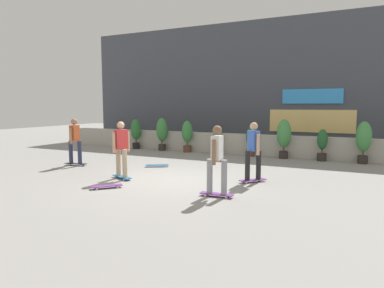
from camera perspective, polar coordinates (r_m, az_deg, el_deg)
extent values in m
plane|color=gray|center=(10.01, -3.73, -6.00)|extent=(48.00, 48.00, 0.00)
cube|color=#B2ADA3|center=(15.39, 7.26, 0.04)|extent=(18.00, 0.40, 0.90)
cube|color=#424751|center=(19.16, 11.21, 9.61)|extent=(20.00, 2.00, 6.50)
cube|color=#3399F2|center=(17.59, 19.43, 7.54)|extent=(2.80, 0.08, 0.70)
cube|color=#F2CC72|center=(17.61, 19.28, 3.64)|extent=(4.00, 0.06, 1.10)
cylinder|color=black|center=(17.29, -9.33, -0.29)|extent=(0.36, 0.36, 0.30)
cylinder|color=brown|center=(17.26, -9.34, 0.45)|extent=(0.06, 0.06, 0.15)
ellipsoid|color=#2D6B33|center=(17.21, -9.38, 2.41)|extent=(0.50, 0.50, 1.03)
cylinder|color=#2D2823|center=(16.48, -5.03, -0.56)|extent=(0.36, 0.36, 0.30)
cylinder|color=brown|center=(16.45, -5.04, 0.22)|extent=(0.06, 0.06, 0.15)
ellipsoid|color=#387F3D|center=(16.40, -5.06, 2.41)|extent=(0.54, 0.54, 1.11)
cylinder|color=brown|center=(15.84, -0.81, -0.82)|extent=(0.36, 0.36, 0.30)
cylinder|color=brown|center=(15.81, -0.81, -0.01)|extent=(0.06, 0.06, 0.15)
ellipsoid|color=#387F3D|center=(15.75, -0.81, 2.08)|extent=(0.49, 0.49, 1.01)
cylinder|color=black|center=(15.24, 4.21, -1.13)|extent=(0.36, 0.36, 0.30)
cylinder|color=brown|center=(15.21, 4.22, -0.28)|extent=(0.06, 0.06, 0.15)
ellipsoid|color=#387F3D|center=(15.16, 4.23, 1.38)|extent=(0.36, 0.36, 0.74)
cylinder|color=brown|center=(14.76, 9.71, -1.45)|extent=(0.36, 0.36, 0.30)
cylinder|color=brown|center=(14.73, 9.72, -0.58)|extent=(0.06, 0.06, 0.15)
ellipsoid|color=#235B2D|center=(14.68, 9.76, 1.20)|extent=(0.38, 0.38, 0.77)
cylinder|color=#2D2823|center=(14.44, 15.03, -1.75)|extent=(0.36, 0.36, 0.30)
cylinder|color=brown|center=(14.41, 15.06, -0.86)|extent=(0.06, 0.06, 0.15)
ellipsoid|color=#428C47|center=(14.35, 15.13, 1.72)|extent=(0.57, 0.57, 1.16)
cylinder|color=#2D2823|center=(14.25, 20.86, -2.06)|extent=(0.36, 0.36, 0.30)
cylinder|color=brown|center=(14.22, 20.90, -1.17)|extent=(0.06, 0.06, 0.15)
ellipsoid|color=#235B2D|center=(14.17, 20.98, 0.72)|extent=(0.39, 0.39, 0.79)
cylinder|color=#2D2823|center=(14.21, 26.63, -2.35)|extent=(0.36, 0.36, 0.30)
cylinder|color=brown|center=(14.18, 26.68, -1.45)|extent=(0.06, 0.06, 0.15)
ellipsoid|color=#428C47|center=(14.12, 26.81, 1.12)|extent=(0.55, 0.55, 1.13)
cube|color=#266699|center=(10.32, -11.64, -5.37)|extent=(0.82, 0.49, 0.02)
cylinder|color=silver|center=(10.51, -12.74, -5.40)|extent=(0.06, 0.05, 0.06)
cylinder|color=silver|center=(10.59, -11.99, -5.29)|extent=(0.06, 0.05, 0.06)
cylinder|color=silver|center=(10.07, -11.27, -5.88)|extent=(0.06, 0.05, 0.06)
cylinder|color=silver|center=(10.15, -10.49, -5.77)|extent=(0.06, 0.05, 0.06)
cylinder|color=tan|center=(10.39, -12.20, -2.94)|extent=(0.14, 0.14, 0.82)
cylinder|color=tan|center=(10.09, -11.17, -3.20)|extent=(0.14, 0.14, 0.82)
cube|color=red|center=(10.15, -11.79, 0.77)|extent=(0.32, 0.41, 0.56)
sphere|color=tan|center=(10.12, -11.84, 3.08)|extent=(0.22, 0.22, 0.22)
cylinder|color=tan|center=(10.04, -12.93, 0.22)|extent=(0.09, 0.09, 0.58)
cylinder|color=tan|center=(10.28, -10.65, 0.42)|extent=(0.09, 0.09, 0.58)
cube|color=#72338C|center=(8.20, 4.15, -8.33)|extent=(0.81, 0.24, 0.02)
cylinder|color=silver|center=(8.21, 6.07, -8.61)|extent=(0.06, 0.03, 0.06)
cylinder|color=silver|center=(8.07, 5.74, -8.89)|extent=(0.06, 0.03, 0.06)
cylinder|color=silver|center=(8.37, 2.62, -8.30)|extent=(0.06, 0.03, 0.06)
cylinder|color=silver|center=(8.22, 2.23, -8.56)|extent=(0.06, 0.03, 0.06)
cylinder|color=gray|center=(8.05, 5.40, -5.56)|extent=(0.14, 0.14, 0.82)
cylinder|color=gray|center=(8.16, 2.97, -5.37)|extent=(0.14, 0.14, 0.82)
cube|color=white|center=(7.99, 4.22, -0.62)|extent=(0.22, 0.37, 0.56)
sphere|color=brown|center=(7.95, 4.24, 2.31)|extent=(0.22, 0.22, 0.22)
cylinder|color=brown|center=(8.23, 4.73, -0.98)|extent=(0.09, 0.09, 0.58)
cylinder|color=brown|center=(7.78, 3.67, -1.40)|extent=(0.09, 0.09, 0.58)
cube|color=#72338C|center=(9.83, 10.13, -5.93)|extent=(0.69, 0.72, 0.02)
cylinder|color=silver|center=(10.04, 11.15, -5.91)|extent=(0.06, 0.06, 0.06)
cylinder|color=silver|center=(9.91, 11.65, -6.09)|extent=(0.06, 0.06, 0.06)
cylinder|color=silver|center=(9.78, 8.57, -6.20)|extent=(0.06, 0.06, 0.06)
cylinder|color=silver|center=(9.64, 9.05, -6.39)|extent=(0.06, 0.06, 0.06)
cylinder|color=black|center=(9.85, 11.07, -3.44)|extent=(0.14, 0.14, 0.82)
cylinder|color=black|center=(9.66, 9.27, -3.59)|extent=(0.14, 0.14, 0.82)
cube|color=#3359B2|center=(9.66, 10.26, 0.52)|extent=(0.40, 0.39, 0.56)
sphere|color=tan|center=(9.62, 10.31, 2.95)|extent=(0.22, 0.22, 0.22)
cylinder|color=tan|center=(9.86, 9.53, 0.19)|extent=(0.09, 0.09, 0.58)
cylinder|color=tan|center=(9.47, 11.00, -0.10)|extent=(0.09, 0.09, 0.58)
cube|color=black|center=(13.02, -18.87, -3.14)|extent=(0.82, 0.35, 0.02)
cylinder|color=silver|center=(12.95, -17.71, -3.31)|extent=(0.06, 0.04, 0.06)
cylinder|color=silver|center=(12.82, -18.08, -3.42)|extent=(0.06, 0.04, 0.06)
cylinder|color=silver|center=(13.23, -19.62, -3.18)|extent=(0.06, 0.04, 0.06)
cylinder|color=silver|center=(13.10, -20.01, -3.29)|extent=(0.06, 0.04, 0.06)
cylinder|color=#282D4C|center=(12.86, -18.27, -1.34)|extent=(0.14, 0.14, 0.82)
cylinder|color=#282D4C|center=(13.06, -19.60, -1.27)|extent=(0.14, 0.14, 0.82)
cube|color=#B24C26|center=(12.89, -19.05, 1.74)|extent=(0.27, 0.39, 0.56)
sphere|color=#9E7051|center=(12.86, -19.12, 3.56)|extent=(0.22, 0.22, 0.22)
cylinder|color=#9E7051|center=(13.09, -18.48, 1.48)|extent=(0.09, 0.09, 0.58)
cylinder|color=#9E7051|center=(12.70, -19.62, 1.29)|extent=(0.09, 0.09, 0.58)
cube|color=#266699|center=(12.12, -5.86, -3.51)|extent=(0.79, 0.58, 0.02)
cylinder|color=silver|center=(12.21, -4.63, -3.61)|extent=(0.06, 0.05, 0.06)
cylinder|color=silver|center=(12.05, -4.62, -3.74)|extent=(0.06, 0.05, 0.06)
cylinder|color=silver|center=(12.22, -7.07, -3.63)|extent=(0.06, 0.05, 0.06)
cylinder|color=silver|center=(12.06, -7.10, -3.76)|extent=(0.06, 0.05, 0.06)
cube|color=#72338C|center=(9.26, -14.07, -6.80)|extent=(0.69, 0.73, 0.02)
cylinder|color=silver|center=(9.38, -12.55, -6.82)|extent=(0.06, 0.06, 0.06)
cylinder|color=silver|center=(9.23, -12.39, -7.04)|extent=(0.06, 0.06, 0.06)
cylinder|color=silver|center=(9.32, -15.73, -7.01)|extent=(0.06, 0.06, 0.06)
cylinder|color=silver|center=(9.16, -15.62, -7.23)|extent=(0.06, 0.06, 0.06)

